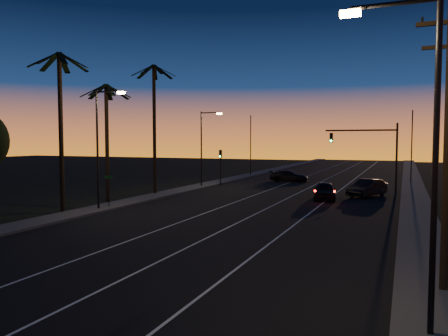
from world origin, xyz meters
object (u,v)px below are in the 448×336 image
at_px(utility_pole, 448,139).
at_px(lead_car, 324,191).
at_px(cross_car, 289,176).
at_px(right_car, 367,188).
at_px(signal_mast, 372,145).

distance_m(utility_pole, lead_car, 24.46).
bearing_deg(cross_car, utility_pole, -68.44).
distance_m(right_car, cross_car, 15.72).
xyz_separation_m(utility_pole, right_car, (-4.53, 26.26, -4.49)).
bearing_deg(right_car, signal_mast, 88.99).
distance_m(signal_mast, lead_car, 8.99).
bearing_deg(signal_mast, cross_car, 142.84).
xyz_separation_m(lead_car, cross_car, (-7.10, 15.28, -0.08)).
bearing_deg(right_car, lead_car, -133.53).
bearing_deg(cross_car, signal_mast, -37.16).
bearing_deg(lead_car, cross_car, 114.92).
height_order(utility_pole, signal_mast, utility_pole).
height_order(signal_mast, cross_car, signal_mast).
relative_size(signal_mast, right_car, 1.36).
xyz_separation_m(utility_pole, cross_car, (-15.00, 37.98, -4.60)).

